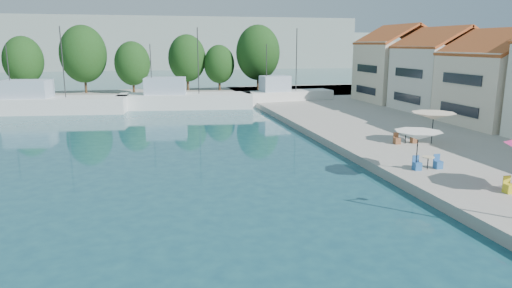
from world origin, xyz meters
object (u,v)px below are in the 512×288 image
object	(u,v)px
umbrella_white	(418,135)
trawler_02	(47,104)
trawler_04	(285,96)
umbrella_cream	(433,116)
trawler_03	(182,100)

from	to	relation	value
umbrella_white	trawler_02	bearing A→B (deg)	128.00
trawler_02	trawler_04	xyz separation A→B (m)	(28.98, 0.77, 0.00)
trawler_04	umbrella_cream	bearing A→B (deg)	-91.78
trawler_03	umbrella_white	size ratio (longest dim) A/B	6.13
trawler_04	umbrella_white	distance (m)	34.63
umbrella_white	trawler_03	bearing A→B (deg)	107.54
trawler_03	trawler_04	bearing A→B (deg)	8.85
umbrella_white	umbrella_cream	distance (m)	8.13
trawler_02	umbrella_white	size ratio (longest dim) A/B	6.39
trawler_03	trawler_04	size ratio (longest dim) A/B	1.36
trawler_04	trawler_03	bearing A→B (deg)	174.21
trawler_04	umbrella_cream	world-z (taller)	trawler_04
trawler_02	umbrella_white	bearing A→B (deg)	-44.56
umbrella_white	umbrella_cream	xyz separation A→B (m)	(5.24, 6.21, -0.00)
trawler_02	umbrella_cream	world-z (taller)	trawler_02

